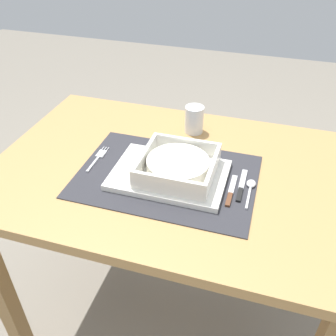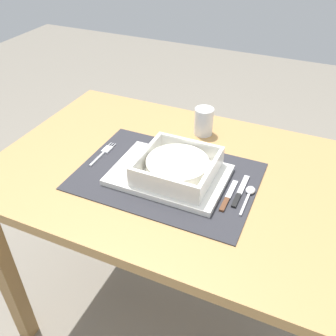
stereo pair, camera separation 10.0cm
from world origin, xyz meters
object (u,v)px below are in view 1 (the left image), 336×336
Objects in this scene: porridge_bowl at (178,166)px; spoon at (251,187)px; bread_knife at (231,192)px; dining_table at (171,196)px; drinking_glass at (194,120)px; fork at (99,157)px; butter_knife at (241,187)px.

porridge_bowl is 0.20m from spoon.
dining_table is at bearing 159.05° from bread_knife.
porridge_bowl is at bearing -85.97° from drinking_glass.
dining_table is 7.87× the size of fork.
bread_knife is at bearing -19.40° from dining_table.
porridge_bowl is at bearing -53.04° from dining_table.
drinking_glass is (-0.16, 0.28, 0.03)m from bread_knife.
fork is at bearing 177.30° from spoon.
fork is 1.01× the size of bread_knife.
spoon reaches higher than butter_knife.
bread_knife is 1.46× the size of drinking_glass.
fork is 1.47× the size of drinking_glass.
dining_table is 5.18× the size of porridge_bowl.
bread_knife is 0.32m from drinking_glass.
spoon is 0.90× the size of bread_knife.
spoon reaches higher than dining_table.
porridge_bowl is at bearing 170.28° from bread_knife.
butter_knife is (0.20, -0.03, 0.11)m from dining_table.
porridge_bowl is 0.25m from fork.
spoon is at bearing -7.00° from dining_table.
spoon is at bearing 36.19° from bread_knife.
dining_table is at bearing -93.60° from drinking_glass.
dining_table is 7.92× the size of bread_knife.
porridge_bowl is 2.23× the size of drinking_glass.
fork is 0.32m from drinking_glass.
porridge_bowl is 0.15m from bread_knife.
dining_table is 0.23m from butter_knife.
porridge_bowl is at bearing -177.06° from spoon.
porridge_bowl is 0.26m from drinking_glass.
fork is 0.44m from spoon.
butter_knife reaches higher than dining_table.
bread_knife is (-0.02, -0.03, -0.00)m from butter_knife.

